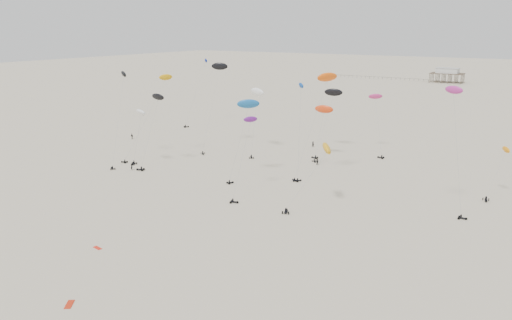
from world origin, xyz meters
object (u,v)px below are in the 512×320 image
Objects in this scene: pavilion_main at (447,76)px; rig_3 at (139,125)px; spectator_0 at (132,170)px; rig_8 at (377,111)px.

pavilion_main is 1.36× the size of rig_3.
pavilion_main is 9.81× the size of spectator_0.
rig_8 reaches higher than rig_3.
rig_8 is 8.60× the size of spectator_0.
rig_8 is at bearing -156.88° from rig_3.
spectator_0 is at bearing 88.48° from rig_3.
spectator_0 is (-47.70, -52.90, -12.22)m from rig_8.
pavilion_main is 261.57m from rig_3.
pavilion_main reaches higher than spectator_0.
rig_3 is at bearing -48.94° from spectator_0.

